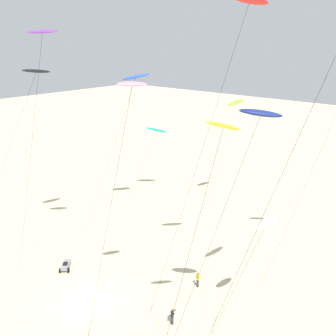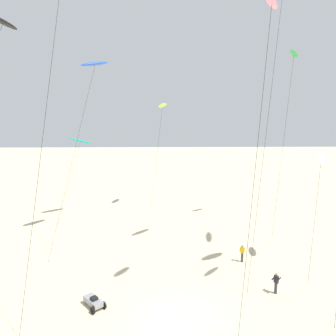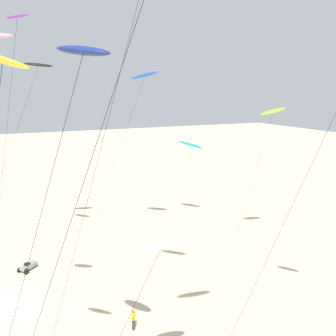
{
  "view_description": "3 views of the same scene",
  "coord_description": "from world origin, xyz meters",
  "px_view_note": "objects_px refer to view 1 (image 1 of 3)",
  "views": [
    {
      "loc": [
        22.92,
        -15.27,
        23.09
      ],
      "look_at": [
        -0.11,
        11.86,
        10.18
      ],
      "focal_mm": 37.18,
      "sensor_mm": 36.0,
      "label": 1
    },
    {
      "loc": [
        -1.2,
        -18.92,
        13.41
      ],
      "look_at": [
        -0.3,
        12.43,
        8.45
      ],
      "focal_mm": 33.13,
      "sensor_mm": 36.0,
      "label": 2
    },
    {
      "loc": [
        27.94,
        1.78,
        17.41
      ],
      "look_at": [
        0.8,
        13.97,
        10.73
      ],
      "focal_mm": 36.41,
      "sensor_mm": 36.0,
      "label": 3
    }
  ],
  "objects_px": {
    "kite_black": "(36,73)",
    "kite_navy": "(260,115)",
    "kite_teal": "(157,130)",
    "kite_flyer_nearest": "(172,316)",
    "kite_red": "(249,3)",
    "kite_pink": "(131,90)",
    "beach_buggy": "(66,265)",
    "kite_lime": "(236,103)",
    "kite_blue": "(136,77)",
    "kite_purple": "(42,36)",
    "kite_white": "(266,224)",
    "kite_yellow": "(222,131)",
    "kite_flyer_middle": "(198,279)"
  },
  "relations": [
    {
      "from": "kite_white",
      "to": "kite_flyer_middle",
      "type": "height_order",
      "value": "kite_white"
    },
    {
      "from": "kite_lime",
      "to": "kite_flyer_nearest",
      "type": "distance_m",
      "value": 29.0
    },
    {
      "from": "kite_yellow",
      "to": "kite_pink",
      "type": "distance_m",
      "value": 7.26
    },
    {
      "from": "kite_navy",
      "to": "kite_flyer_middle",
      "type": "xyz_separation_m",
      "value": [
        -6.94,
        4.06,
        -17.98
      ]
    },
    {
      "from": "kite_red",
      "to": "kite_purple",
      "type": "bearing_deg",
      "value": -158.54
    },
    {
      "from": "kite_red",
      "to": "kite_pink",
      "type": "bearing_deg",
      "value": -115.23
    },
    {
      "from": "kite_teal",
      "to": "kite_flyer_nearest",
      "type": "bearing_deg",
      "value": -45.33
    },
    {
      "from": "kite_blue",
      "to": "beach_buggy",
      "type": "height_order",
      "value": "kite_blue"
    },
    {
      "from": "kite_purple",
      "to": "kite_black",
      "type": "xyz_separation_m",
      "value": [
        -5.08,
        1.82,
        -3.58
      ]
    },
    {
      "from": "kite_lime",
      "to": "kite_flyer_middle",
      "type": "xyz_separation_m",
      "value": [
        7.33,
        -18.27,
        -14.39
      ]
    },
    {
      "from": "kite_flyer_middle",
      "to": "kite_yellow",
      "type": "bearing_deg",
      "value": -48.99
    },
    {
      "from": "kite_flyer_nearest",
      "to": "kite_purple",
      "type": "bearing_deg",
      "value": -178.73
    },
    {
      "from": "kite_red",
      "to": "kite_teal",
      "type": "bearing_deg",
      "value": 147.65
    },
    {
      "from": "kite_lime",
      "to": "kite_black",
      "type": "bearing_deg",
      "value": -117.55
    },
    {
      "from": "kite_white",
      "to": "beach_buggy",
      "type": "bearing_deg",
      "value": -161.84
    },
    {
      "from": "kite_black",
      "to": "kite_flyer_middle",
      "type": "height_order",
      "value": "kite_black"
    },
    {
      "from": "kite_blue",
      "to": "kite_lime",
      "type": "relative_size",
      "value": 1.24
    },
    {
      "from": "kite_red",
      "to": "kite_teal",
      "type": "distance_m",
      "value": 29.51
    },
    {
      "from": "kite_flyer_middle",
      "to": "kite_navy",
      "type": "bearing_deg",
      "value": -30.34
    },
    {
      "from": "kite_red",
      "to": "kite_lime",
      "type": "relative_size",
      "value": 1.66
    },
    {
      "from": "kite_lime",
      "to": "kite_navy",
      "type": "bearing_deg",
      "value": -57.42
    },
    {
      "from": "beach_buggy",
      "to": "kite_black",
      "type": "bearing_deg",
      "value": 155.55
    },
    {
      "from": "kite_red",
      "to": "kite_lime",
      "type": "xyz_separation_m",
      "value": [
        -10.29,
        17.42,
        -10.43
      ]
    },
    {
      "from": "kite_teal",
      "to": "kite_red",
      "type": "bearing_deg",
      "value": -32.35
    },
    {
      "from": "kite_red",
      "to": "kite_navy",
      "type": "xyz_separation_m",
      "value": [
        3.97,
        -4.91,
        -6.85
      ]
    },
    {
      "from": "kite_purple",
      "to": "kite_flyer_middle",
      "type": "distance_m",
      "value": 27.22
    },
    {
      "from": "kite_blue",
      "to": "kite_pink",
      "type": "height_order",
      "value": "kite_pink"
    },
    {
      "from": "kite_black",
      "to": "kite_navy",
      "type": "distance_m",
      "value": 25.88
    },
    {
      "from": "kite_white",
      "to": "beach_buggy",
      "type": "height_order",
      "value": "kite_white"
    },
    {
      "from": "kite_pink",
      "to": "beach_buggy",
      "type": "height_order",
      "value": "kite_pink"
    },
    {
      "from": "kite_flyer_nearest",
      "to": "kite_teal",
      "type": "bearing_deg",
      "value": 134.67
    },
    {
      "from": "kite_yellow",
      "to": "kite_blue",
      "type": "xyz_separation_m",
      "value": [
        -20.68,
        13.58,
        0.77
      ]
    },
    {
      "from": "kite_lime",
      "to": "kite_purple",
      "type": "bearing_deg",
      "value": -105.15
    },
    {
      "from": "kite_purple",
      "to": "kite_teal",
      "type": "bearing_deg",
      "value": 102.74
    },
    {
      "from": "kite_black",
      "to": "beach_buggy",
      "type": "height_order",
      "value": "kite_black"
    },
    {
      "from": "kite_teal",
      "to": "kite_white",
      "type": "relative_size",
      "value": 1.08
    },
    {
      "from": "kite_yellow",
      "to": "kite_white",
      "type": "height_order",
      "value": "kite_yellow"
    },
    {
      "from": "kite_black",
      "to": "kite_flyer_nearest",
      "type": "distance_m",
      "value": 27.79
    },
    {
      "from": "beach_buggy",
      "to": "kite_teal",
      "type": "bearing_deg",
      "value": 105.27
    },
    {
      "from": "beach_buggy",
      "to": "kite_blue",
      "type": "bearing_deg",
      "value": 98.34
    },
    {
      "from": "kite_purple",
      "to": "kite_yellow",
      "type": "bearing_deg",
      "value": -3.67
    },
    {
      "from": "kite_teal",
      "to": "kite_white",
      "type": "xyz_separation_m",
      "value": [
        24.99,
        -14.88,
        -0.74
      ]
    },
    {
      "from": "kite_lime",
      "to": "beach_buggy",
      "type": "height_order",
      "value": "kite_lime"
    },
    {
      "from": "kite_flyer_nearest",
      "to": "kite_black",
      "type": "bearing_deg",
      "value": 175.78
    },
    {
      "from": "kite_purple",
      "to": "kite_flyer_nearest",
      "type": "distance_m",
      "value": 27.24
    },
    {
      "from": "kite_blue",
      "to": "kite_lime",
      "type": "bearing_deg",
      "value": 58.33
    },
    {
      "from": "kite_blue",
      "to": "kite_purple",
      "type": "bearing_deg",
      "value": -86.63
    },
    {
      "from": "kite_teal",
      "to": "beach_buggy",
      "type": "relative_size",
      "value": 5.69
    },
    {
      "from": "kite_pink",
      "to": "kite_red",
      "type": "bearing_deg",
      "value": 64.77
    },
    {
      "from": "kite_white",
      "to": "kite_red",
      "type": "bearing_deg",
      "value": 159.6
    }
  ]
}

